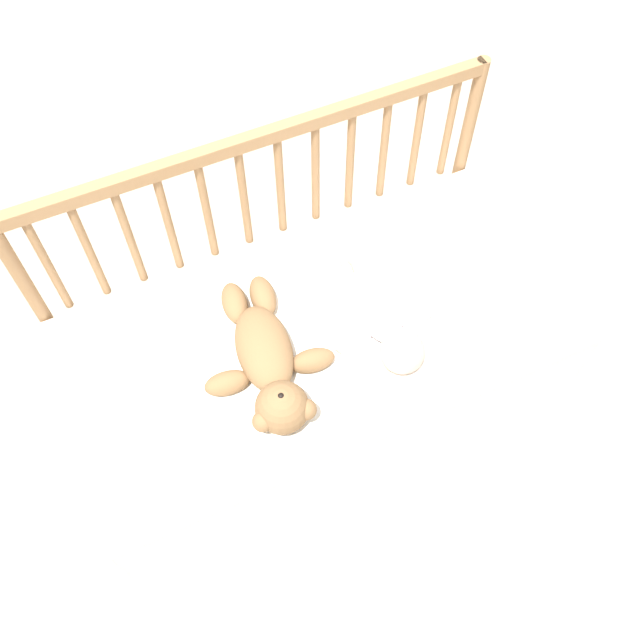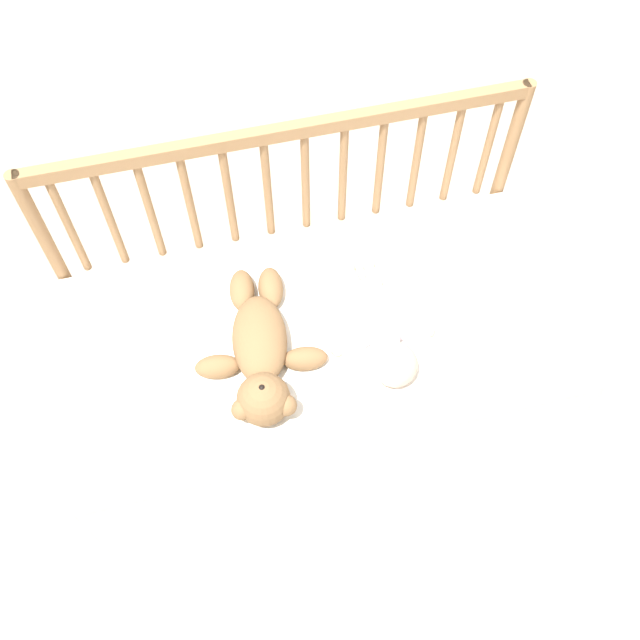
{
  "view_description": "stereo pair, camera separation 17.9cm",
  "coord_description": "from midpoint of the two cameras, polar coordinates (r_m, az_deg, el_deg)",
  "views": [
    {
      "loc": [
        -0.4,
        -0.87,
        2.13
      ],
      "look_at": [
        0.0,
        -0.0,
        0.62
      ],
      "focal_mm": 40.0,
      "sensor_mm": 36.0,
      "label": 1
    },
    {
      "loc": [
        -0.23,
        -0.93,
        2.13
      ],
      "look_at": [
        0.0,
        -0.0,
        0.62
      ],
      "focal_mm": 40.0,
      "sensor_mm": 36.0,
      "label": 2
    }
  ],
  "objects": [
    {
      "name": "crib_rail",
      "position": [
        1.95,
        -7.16,
        8.69
      ],
      "size": [
        1.31,
        0.04,
        0.94
      ],
      "color": "#997047",
      "rests_on": "ground_plane"
    },
    {
      "name": "crib_mattress",
      "position": [
        2.08,
        -2.51,
        -5.06
      ],
      "size": [
        1.31,
        0.66,
        0.56
      ],
      "color": "white",
      "rests_on": "ground_plane"
    },
    {
      "name": "blanket",
      "position": [
        1.83,
        -3.03,
        -1.59
      ],
      "size": [
        0.83,
        0.54,
        0.01
      ],
      "color": "white",
      "rests_on": "crib_mattress"
    },
    {
      "name": "baby",
      "position": [
        1.81,
        2.08,
        -0.12
      ],
      "size": [
        0.29,
        0.4,
        0.11
      ],
      "color": "white",
      "rests_on": "crib_mattress"
    },
    {
      "name": "ground_plane",
      "position": [
        2.34,
        -2.25,
        -8.18
      ],
      "size": [
        12.0,
        12.0,
        0.0
      ],
      "primitive_type": "plane",
      "color": "tan"
    },
    {
      "name": "teddy_bear",
      "position": [
        1.75,
        -7.1,
        -3.61
      ],
      "size": [
        0.33,
        0.47,
        0.13
      ],
      "color": "olive",
      "rests_on": "crib_mattress"
    }
  ]
}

